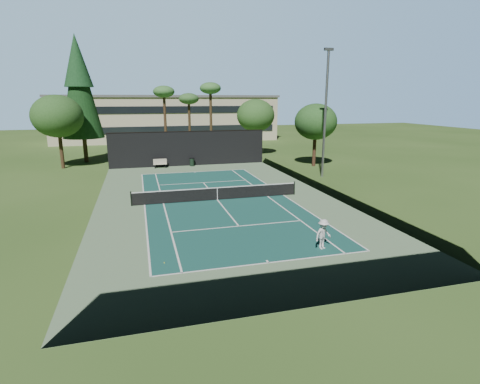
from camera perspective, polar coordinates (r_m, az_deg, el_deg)
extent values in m
plane|color=#365720|center=(29.02, -3.46, -1.23)|extent=(160.00, 160.00, 0.00)
cube|color=#64855D|center=(29.02, -3.46, -1.23)|extent=(18.00, 32.00, 0.01)
cube|color=#184D45|center=(29.02, -3.46, -1.21)|extent=(10.97, 23.77, 0.01)
cube|color=white|center=(18.19, 4.37, -10.70)|extent=(10.97, 0.10, 0.01)
cube|color=white|center=(40.44, -6.92, 3.07)|extent=(10.97, 0.10, 0.01)
cube|color=white|center=(23.06, -0.18, -5.22)|extent=(8.23, 0.10, 0.01)
cube|color=white|center=(35.13, -5.60, 1.45)|extent=(8.23, 0.10, 0.01)
cube|color=white|center=(28.46, -14.34, -1.92)|extent=(0.10, 23.77, 0.01)
cube|color=white|center=(30.56, 6.66, -0.49)|extent=(0.10, 23.77, 0.01)
cube|color=white|center=(28.50, -11.59, -1.74)|extent=(0.10, 23.77, 0.01)
cube|color=white|center=(30.09, 4.23, -0.66)|extent=(0.10, 23.77, 0.01)
cube|color=white|center=(29.01, -3.46, -1.20)|extent=(0.10, 12.80, 0.01)
cube|color=white|center=(18.32, 4.22, -10.51)|extent=(0.10, 0.30, 0.01)
cube|color=white|center=(40.29, -6.89, 3.03)|extent=(0.10, 0.30, 0.01)
cylinder|color=black|center=(28.33, -16.25, -1.00)|extent=(0.10, 0.10, 1.10)
cylinder|color=black|center=(30.78, 8.27, 0.58)|extent=(0.10, 0.10, 1.10)
cube|color=black|center=(28.89, -3.48, -0.28)|extent=(12.80, 0.02, 0.92)
cube|color=white|center=(28.78, -3.49, 0.66)|extent=(12.80, 0.04, 0.07)
cube|color=white|center=(28.89, -3.48, -0.28)|extent=(0.05, 0.03, 0.92)
cube|color=black|center=(44.15, -7.79, 6.56)|extent=(18.00, 0.04, 4.00)
cube|color=black|center=(13.92, 10.26, -9.99)|extent=(18.00, 0.04, 4.00)
cube|color=black|center=(31.59, 12.70, 3.42)|extent=(0.04, 32.00, 4.00)
cube|color=black|center=(28.20, -21.73, 1.51)|extent=(0.04, 32.00, 4.00)
cube|color=black|center=(43.94, -7.88, 9.15)|extent=(18.00, 0.06, 0.06)
imported|color=silver|center=(19.96, 12.56, -6.29)|extent=(1.17, 0.90, 1.60)
sphere|color=gold|center=(18.47, -11.45, -10.52)|extent=(0.06, 0.06, 0.06)
sphere|color=#D4F237|center=(30.29, -4.15, -0.54)|extent=(0.06, 0.06, 0.06)
sphere|color=yellow|center=(31.48, 1.22, 0.07)|extent=(0.07, 0.07, 0.07)
sphere|color=#CBD730|center=(31.84, -14.20, -0.20)|extent=(0.08, 0.08, 0.08)
cube|color=beige|center=(43.36, -12.07, 4.17)|extent=(1.50, 0.45, 0.05)
cube|color=beige|center=(43.50, -12.10, 4.61)|extent=(1.50, 0.06, 0.55)
cube|color=black|center=(43.37, -12.84, 3.81)|extent=(0.06, 0.40, 0.42)
cube|color=black|center=(43.43, -11.26, 3.91)|extent=(0.06, 0.40, 0.42)
cylinder|color=black|center=(44.00, -7.33, 4.51)|extent=(0.52, 0.52, 0.90)
cylinder|color=black|center=(43.93, -7.35, 5.11)|extent=(0.56, 0.56, 0.05)
cylinder|color=#47341E|center=(50.18, -22.51, 6.28)|extent=(0.50, 0.50, 3.60)
cone|color=#133414|center=(49.86, -23.30, 14.49)|extent=(4.80, 4.80, 12.00)
cone|color=#153C1C|center=(50.03, -23.65, 17.91)|extent=(3.30, 3.30, 6.00)
cylinder|color=#46301E|center=(51.67, -11.30, 10.02)|extent=(0.36, 0.36, 8.55)
ellipsoid|color=#356A30|center=(51.57, -11.53, 14.76)|extent=(2.80, 2.80, 1.54)
cylinder|color=#402F1B|center=(54.04, -7.68, 9.85)|extent=(0.36, 0.36, 7.65)
ellipsoid|color=#305B29|center=(53.91, -7.82, 13.91)|extent=(2.80, 2.80, 1.54)
cylinder|color=#44321D|center=(51.44, -4.44, 10.48)|extent=(0.36, 0.36, 9.00)
ellipsoid|color=#366C30|center=(51.36, -4.54, 15.50)|extent=(2.80, 2.80, 1.54)
cylinder|color=#492F1F|center=(52.17, 2.36, 7.54)|extent=(0.40, 0.40, 3.52)
ellipsoid|color=#2B5521|center=(51.89, 2.40, 11.58)|extent=(5.12, 5.12, 4.35)
cylinder|color=#4B2E20|center=(44.45, 11.24, 6.02)|extent=(0.40, 0.40, 3.30)
ellipsoid|color=#25511F|center=(44.12, 11.45, 10.46)|extent=(4.80, 4.80, 4.08)
cylinder|color=#46311E|center=(46.55, -25.55, 5.55)|extent=(0.40, 0.40, 3.74)
ellipsoid|color=#285220|center=(46.23, -26.06, 10.33)|extent=(5.44, 5.44, 4.62)
cube|color=beige|center=(73.74, -10.99, 10.93)|extent=(40.00, 12.00, 8.00)
cube|color=#59595B|center=(73.65, -11.15, 14.11)|extent=(40.50, 12.50, 0.40)
cube|color=black|center=(67.82, -10.52, 9.35)|extent=(38.00, 0.15, 1.20)
cube|color=black|center=(67.64, -10.65, 12.22)|extent=(38.00, 0.15, 1.20)
cylinder|color=#96999F|center=(37.83, 12.86, 11.21)|extent=(0.24, 0.24, 12.00)
cube|color=gray|center=(38.07, 13.38, 20.41)|extent=(0.90, 0.25, 0.25)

